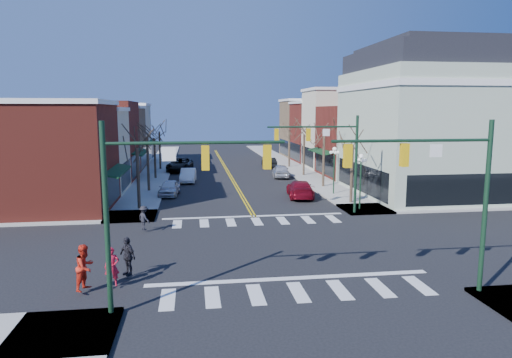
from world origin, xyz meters
name	(u,v)px	position (x,y,z in m)	size (l,w,h in m)	color
ground	(273,248)	(0.00, 0.00, 0.00)	(160.00, 160.00, 0.00)	black
sidewalk_left	(146,189)	(-8.75, 20.00, 0.07)	(3.50, 70.00, 0.15)	#9E9B93
sidewalk_right	(324,185)	(8.75, 20.00, 0.07)	(3.50, 70.00, 0.15)	#9E9B93
bldg_left_brick_a	(41,158)	(-15.50, 11.75, 4.00)	(10.00, 8.50, 8.00)	maroon
bldg_left_stucco_a	(69,152)	(-15.50, 19.50, 3.75)	(10.00, 7.00, 7.50)	beige
bldg_left_brick_b	(88,141)	(-15.50, 27.50, 4.25)	(10.00, 9.00, 8.50)	maroon
bldg_left_tan	(103,139)	(-15.50, 35.75, 3.90)	(10.00, 7.50, 7.80)	#8A6D4C
bldg_left_stucco_b	(113,135)	(-15.50, 43.50, 4.10)	(10.00, 8.00, 8.20)	beige
bldg_right_brick_a	(367,142)	(15.50, 25.75, 4.00)	(10.00, 8.50, 8.00)	maroon
bldg_right_stucco	(345,130)	(15.50, 33.50, 5.00)	(10.00, 7.00, 10.00)	beige
bldg_right_brick_b	(328,133)	(15.50, 41.00, 4.25)	(10.00, 8.00, 8.50)	maroon
bldg_right_tan	(314,129)	(15.50, 49.00, 4.50)	(10.00, 8.00, 9.00)	#8A6D4C
victorian_corner	(427,120)	(16.50, 14.50, 6.66)	(12.25, 14.25, 13.30)	#AABAA1
traffic_mast_near_left	(158,190)	(-5.55, -7.40, 4.71)	(6.60, 0.28, 7.20)	#14331E
traffic_mast_near_right	(444,183)	(5.55, -7.40, 4.71)	(6.60, 0.28, 7.20)	#14331E
traffic_mast_far_right	(332,151)	(5.55, 7.40, 4.71)	(6.60, 0.28, 7.20)	#14331E
lamppost_corner	(361,172)	(8.20, 8.50, 2.96)	(0.36, 0.36, 4.33)	#14331E
lamppost_midblock	(334,162)	(8.20, 15.00, 2.96)	(0.36, 0.36, 4.33)	#14331E
tree_left_a	(138,179)	(-8.40, 11.00, 2.38)	(0.24, 0.24, 4.76)	#382B21
tree_left_b	(148,165)	(-8.40, 19.00, 2.52)	(0.24, 0.24, 5.04)	#382B21
tree_left_c	(155,159)	(-8.40, 27.00, 2.27)	(0.24, 0.24, 4.55)	#382B21
tree_left_d	(160,151)	(-8.40, 35.00, 2.45)	(0.24, 0.24, 4.90)	#382B21
tree_right_a	(352,176)	(8.40, 11.00, 2.31)	(0.24, 0.24, 4.62)	#382B21
tree_right_b	(324,162)	(8.40, 19.00, 2.59)	(0.24, 0.24, 5.18)	#382B21
tree_right_c	(304,155)	(8.40, 27.00, 2.42)	(0.24, 0.24, 4.83)	#382B21
tree_right_d	(289,149)	(8.40, 35.00, 2.48)	(0.24, 0.24, 4.97)	#382B21
car_left_near	(169,188)	(-6.40, 16.80, 0.69)	(1.62, 4.02, 1.37)	silver
car_left_mid	(188,175)	(-4.80, 24.36, 0.72)	(1.52, 4.35, 1.43)	white
car_left_far	(180,165)	(-5.87, 33.15, 0.84)	(2.80, 6.08, 1.69)	black
car_right_near	(300,189)	(4.96, 14.32, 0.74)	(2.09, 5.13, 1.49)	maroon
car_right_mid	(281,171)	(5.58, 26.33, 0.76)	(1.79, 4.44, 1.51)	silver
car_right_far	(269,163)	(5.74, 35.19, 0.68)	(1.43, 4.11, 1.35)	black
pedestrian_red_a	(112,267)	(-7.77, -4.76, 0.99)	(0.61, 0.40, 1.68)	#B5132A
pedestrian_red_b	(85,267)	(-8.80, -5.04, 1.12)	(0.94, 0.73, 1.94)	red
pedestrian_dark_a	(127,256)	(-7.30, -3.50, 1.03)	(1.03, 0.43, 1.76)	black
pedestrian_dark_b	(144,218)	(-7.37, 4.47, 0.92)	(0.99, 0.57, 1.53)	black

